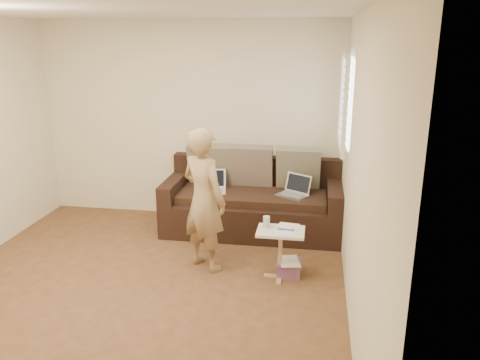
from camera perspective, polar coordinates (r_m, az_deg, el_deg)
The scene contains 17 objects.
floor at distance 4.82m, azimuth -12.44°, elevation -13.32°, with size 4.50×4.50×0.00m, color #50341D.
ceiling at distance 4.19m, azimuth -14.78°, elevation 19.21°, with size 4.50×4.50×0.00m, color white.
wall_back at distance 6.41m, azimuth -5.92°, elevation 6.96°, with size 4.00×4.00×0.00m, color beige.
wall_right at distance 4.02m, azimuth 13.89°, elevation 0.62°, with size 4.50×4.50×0.00m, color beige.
window_blinds at distance 5.41m, azimuth 12.46°, elevation 9.12°, with size 0.12×0.88×1.08m, color white, non-canonical shape.
sofa at distance 6.01m, azimuth 1.51°, elevation -2.26°, with size 2.20×0.95×0.85m, color black, non-canonical shape.
pillow_left at distance 6.23m, azimuth -3.66°, elevation 1.91°, with size 0.55×0.14×0.55m, color #69614D, non-canonical shape.
pillow_mid at distance 6.12m, azimuth 1.35°, elevation 1.67°, with size 0.55×0.14×0.55m, color brown, non-canonical shape.
pillow_right at distance 6.07m, azimuth 6.97°, elevation 1.41°, with size 0.55×0.14×0.55m, color #69614D, non-canonical shape.
laptop_silver at distance 5.85m, azimuth 6.25°, elevation -1.92°, with size 0.35×0.25×0.23m, color #B7BABC, non-canonical shape.
laptop_white at distance 5.99m, azimuth -3.45°, elevation -1.38°, with size 0.36×0.26×0.26m, color white, non-canonical shape.
person at distance 4.96m, azimuth -4.32°, elevation -2.35°, with size 0.56×0.38×1.53m, color #9F8957.
side_table at distance 4.93m, azimuth 4.80°, elevation -8.78°, with size 0.47×0.33×0.52m, color silver, non-canonical shape.
drinking_glass at distance 4.86m, azimuth 3.18°, elevation -5.02°, with size 0.07×0.07×0.12m, color silver, non-canonical shape.
scissors at distance 4.82m, azimuth 5.49°, elevation -5.91°, with size 0.18×0.10×0.02m, color silver, non-canonical shape.
paper_on_table at distance 4.87m, azimuth 5.64°, elevation -5.77°, with size 0.21×0.30×0.00m, color white, non-canonical shape.
striped_box at distance 5.06m, azimuth 5.87°, elevation -10.39°, with size 0.25×0.25×0.16m, color #D01F80, non-canonical shape.
Camera 1 is at (1.64, -3.85, 2.39)m, focal length 35.77 mm.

